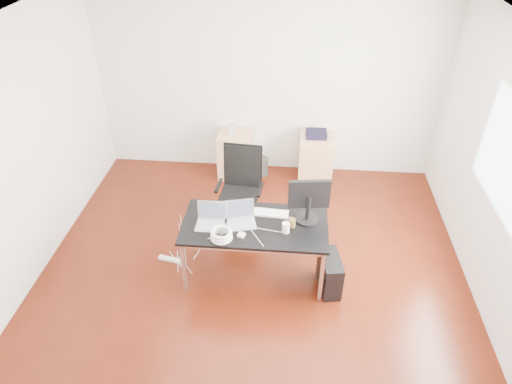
# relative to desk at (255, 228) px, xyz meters

# --- Properties ---
(room_shell) EXTENTS (5.00, 5.00, 5.00)m
(room_shell) POSITION_rel_desk_xyz_m (0.01, -0.11, 0.73)
(room_shell) COLOR #3C1106
(room_shell) RESTS_ON ground
(desk) EXTENTS (1.60, 0.80, 0.73)m
(desk) POSITION_rel_desk_xyz_m (0.00, 0.00, 0.00)
(desk) COLOR black
(desk) RESTS_ON ground
(office_chair) EXTENTS (0.52, 0.54, 1.08)m
(office_chair) POSITION_rel_desk_xyz_m (-0.27, 0.93, -0.07)
(office_chair) COLOR black
(office_chair) RESTS_ON ground
(filing_cabinet_left) EXTENTS (0.50, 0.50, 0.70)m
(filing_cabinet_left) POSITION_rel_desk_xyz_m (-0.49, 2.12, -0.33)
(filing_cabinet_left) COLOR tan
(filing_cabinet_left) RESTS_ON ground
(filing_cabinet_right) EXTENTS (0.50, 0.50, 0.70)m
(filing_cabinet_right) POSITION_rel_desk_xyz_m (0.73, 2.12, -0.33)
(filing_cabinet_right) COLOR tan
(filing_cabinet_right) RESTS_ON ground
(pc_tower) EXTENTS (0.27, 0.48, 0.44)m
(pc_tower) POSITION_rel_desk_xyz_m (0.86, -0.16, -0.46)
(pc_tower) COLOR black
(pc_tower) RESTS_ON ground
(wastebasket) EXTENTS (0.24, 0.24, 0.28)m
(wastebasket) POSITION_rel_desk_xyz_m (-0.11, 2.14, -0.54)
(wastebasket) COLOR black
(wastebasket) RESTS_ON ground
(power_strip) EXTENTS (0.31, 0.12, 0.04)m
(power_strip) POSITION_rel_desk_xyz_m (-1.05, 0.10, -0.66)
(power_strip) COLOR white
(power_strip) RESTS_ON ground
(laptop_left) EXTENTS (0.33, 0.26, 0.23)m
(laptop_left) POSITION_rel_desk_xyz_m (-0.47, -0.04, 0.11)
(laptop_left) COLOR silver
(laptop_left) RESTS_ON desk
(laptop_right) EXTENTS (0.38, 0.33, 0.23)m
(laptop_right) POSITION_rel_desk_xyz_m (-0.17, 0.02, 0.11)
(laptop_right) COLOR silver
(laptop_right) RESTS_ON desk
(monitor) EXTENTS (0.45, 0.26, 0.51)m
(monitor) POSITION_rel_desk_xyz_m (0.57, 0.14, 0.34)
(monitor) COLOR black
(monitor) RESTS_ON desk
(keyboard) EXTENTS (0.45, 0.17, 0.02)m
(keyboard) POSITION_rel_desk_xyz_m (0.14, 0.20, 0.06)
(keyboard) COLOR white
(keyboard) RESTS_ON desk
(cup_white) EXTENTS (0.09, 0.09, 0.12)m
(cup_white) POSITION_rel_desk_xyz_m (0.34, -0.10, 0.11)
(cup_white) COLOR white
(cup_white) RESTS_ON desk
(cup_brown) EXTENTS (0.09, 0.09, 0.10)m
(cup_brown) POSITION_rel_desk_xyz_m (0.40, -0.00, 0.10)
(cup_brown) COLOR brown
(cup_brown) RESTS_ON desk
(cable_coil) EXTENTS (0.24, 0.24, 0.11)m
(cable_coil) POSITION_rel_desk_xyz_m (-0.33, -0.27, 0.11)
(cable_coil) COLOR white
(cable_coil) RESTS_ON desk
(power_adapter) EXTENTS (0.09, 0.09, 0.03)m
(power_adapter) POSITION_rel_desk_xyz_m (-0.12, -0.21, 0.07)
(power_adapter) COLOR white
(power_adapter) RESTS_ON desk
(speaker) EXTENTS (0.10, 0.10, 0.18)m
(speaker) POSITION_rel_desk_xyz_m (-0.53, 2.09, 0.11)
(speaker) COLOR #9E9E9E
(speaker) RESTS_ON filing_cabinet_left
(navy_garment) EXTENTS (0.31, 0.25, 0.09)m
(navy_garment) POSITION_rel_desk_xyz_m (0.71, 2.14, 0.07)
(navy_garment) COLOR black
(navy_garment) RESTS_ON filing_cabinet_right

